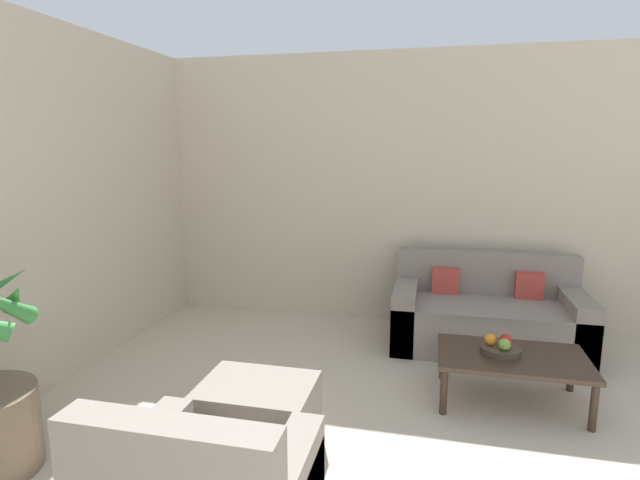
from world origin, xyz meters
name	(u,v)px	position (x,y,z in m)	size (l,w,h in m)	color
wall_back	(526,193)	(0.00, 5.87, 1.35)	(8.75, 0.06, 2.70)	beige
sofa_loveseat	(486,317)	(-0.35, 5.34, 0.28)	(1.64, 0.84, 0.81)	gray
coffee_table	(512,361)	(-0.27, 4.32, 0.31)	(1.01, 0.64, 0.35)	#38281E
fruit_bowl	(501,350)	(-0.34, 4.34, 0.37)	(0.27, 0.27, 0.05)	#42382D
apple_red	(506,340)	(-0.31, 4.37, 0.44)	(0.08, 0.08, 0.08)	red
apple_green	(505,344)	(-0.33, 4.29, 0.44)	(0.08, 0.08, 0.08)	olive
orange_fruit	(490,339)	(-0.41, 4.37, 0.43)	(0.08, 0.08, 0.08)	orange
ottoman	(258,416)	(-1.81, 3.39, 0.21)	(0.66, 0.51, 0.41)	gray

